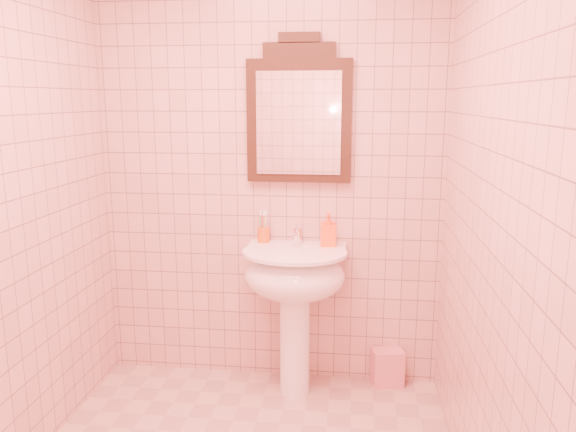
# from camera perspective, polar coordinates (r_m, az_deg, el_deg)

# --- Properties ---
(back_wall) EXTENTS (2.00, 0.02, 2.50)m
(back_wall) POSITION_cam_1_polar(r_m,az_deg,el_deg) (3.28, -1.86, 4.16)
(back_wall) COLOR #D5A094
(back_wall) RESTS_ON floor
(pedestal_sink) EXTENTS (0.58, 0.58, 0.86)m
(pedestal_sink) POSITION_cam_1_polar(r_m,az_deg,el_deg) (3.17, 0.69, -7.05)
(pedestal_sink) COLOR white
(pedestal_sink) RESTS_ON floor
(faucet) EXTENTS (0.04, 0.16, 0.11)m
(faucet) POSITION_cam_1_polar(r_m,az_deg,el_deg) (3.23, 0.96, -1.92)
(faucet) COLOR white
(faucet) RESTS_ON pedestal_sink
(mirror) EXTENTS (0.59, 0.06, 0.82)m
(mirror) POSITION_cam_1_polar(r_m,az_deg,el_deg) (3.20, 1.12, 10.26)
(mirror) COLOR black
(mirror) RESTS_ON back_wall
(toothbrush_cup) EXTENTS (0.07, 0.07, 0.16)m
(toothbrush_cup) POSITION_cam_1_polar(r_m,az_deg,el_deg) (3.28, -2.49, -1.88)
(toothbrush_cup) COLOR #D55811
(toothbrush_cup) RESTS_ON pedestal_sink
(soap_dispenser) EXTENTS (0.09, 0.10, 0.19)m
(soap_dispenser) POSITION_cam_1_polar(r_m,az_deg,el_deg) (3.20, 4.11, -1.38)
(soap_dispenser) COLOR #FF4E15
(soap_dispenser) RESTS_ON pedestal_sink
(towel) EXTENTS (0.20, 0.16, 0.22)m
(towel) POSITION_cam_1_polar(r_m,az_deg,el_deg) (3.53, 10.05, -14.90)
(towel) COLOR #D67E87
(towel) RESTS_ON floor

